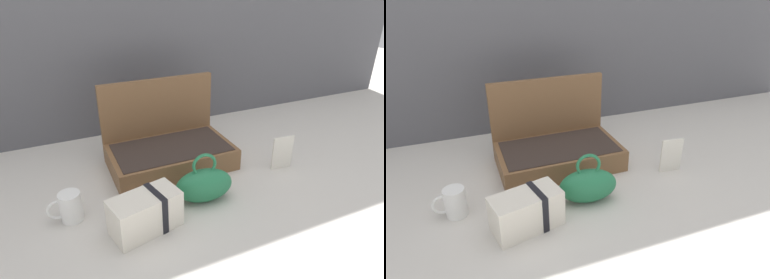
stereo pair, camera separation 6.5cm
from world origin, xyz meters
The scene contains 6 objects.
ground_plane centered at (0.00, 0.00, 0.00)m, with size 6.00×6.00×0.00m, color beige.
open_suitcase centered at (-0.06, 0.16, 0.08)m, with size 0.49×0.30×0.33m.
teal_pouch_handbag centered at (-0.04, -0.14, 0.06)m, with size 0.21×0.12×0.19m.
cream_toiletry_bag centered at (-0.26, -0.20, 0.06)m, with size 0.23×0.15×0.13m.
coffee_mug centered at (-0.47, -0.06, 0.05)m, with size 0.11×0.07×0.10m.
info_card_left centered at (0.35, -0.07, 0.07)m, with size 0.09×0.01×0.14m, color silver.
Camera 2 is at (-0.41, -1.02, 0.71)m, focal length 31.07 mm.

